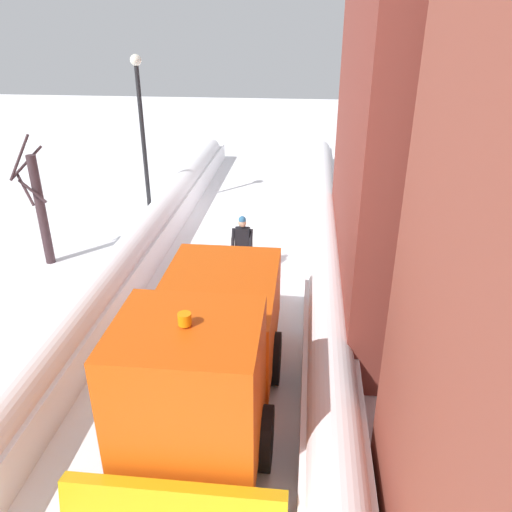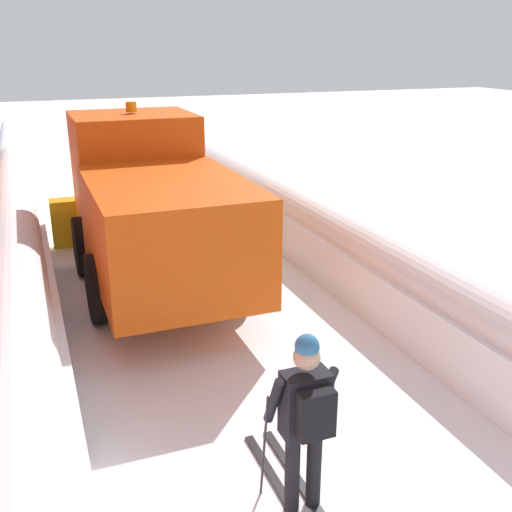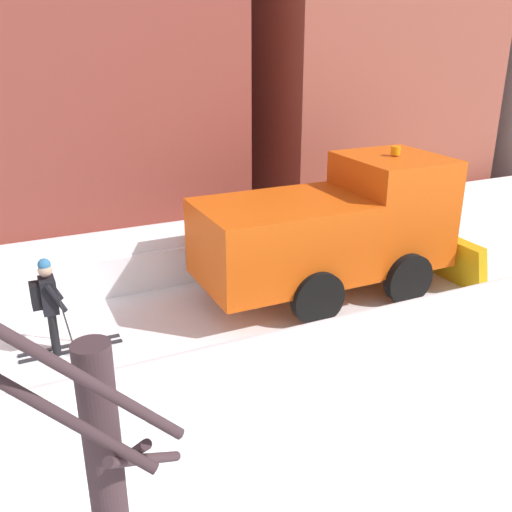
{
  "view_description": "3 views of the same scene",
  "coord_description": "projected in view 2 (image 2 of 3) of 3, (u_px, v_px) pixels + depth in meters",
  "views": [
    {
      "loc": [
        -2.16,
        18.33,
        6.97
      ],
      "look_at": [
        -1.04,
        7.46,
        1.76
      ],
      "focal_mm": 35.61,
      "sensor_mm": 36.0,
      "label": 1
    },
    {
      "loc": [
        -2.42,
        0.92,
        4.13
      ],
      "look_at": [
        0.26,
        7.88,
        1.47
      ],
      "focal_mm": 42.02,
      "sensor_mm": 36.0,
      "label": 2
    },
    {
      "loc": [
        9.22,
        4.46,
        5.35
      ],
      "look_at": [
        -0.8,
        9.14,
        1.02
      ],
      "focal_mm": 40.05,
      "sensor_mm": 36.0,
      "label": 3
    }
  ],
  "objects": [
    {
      "name": "ground_plane",
      "position": [
        197.0,
        300.0,
        10.19
      ],
      "size": [
        80.0,
        80.0,
        0.0
      ],
      "primitive_type": "plane",
      "color": "white"
    },
    {
      "name": "snowbank_right",
      "position": [
        343.0,
        247.0,
        10.93
      ],
      "size": [
        1.1,
        36.0,
        1.29
      ],
      "color": "white",
      "rests_on": "ground"
    },
    {
      "name": "plow_truck",
      "position": [
        152.0,
        206.0,
        10.32
      ],
      "size": [
        3.2,
        5.98,
        3.12
      ],
      "color": "#DB510F",
      "rests_on": "ground"
    },
    {
      "name": "snowbank_left",
      "position": [
        17.0,
        288.0,
        9.04
      ],
      "size": [
        1.1,
        36.0,
        1.33
      ],
      "color": "white",
      "rests_on": "ground"
    },
    {
      "name": "skier",
      "position": [
        305.0,
        417.0,
        5.31
      ],
      "size": [
        0.62,
        1.8,
        1.81
      ],
      "color": "black",
      "rests_on": "ground"
    }
  ]
}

